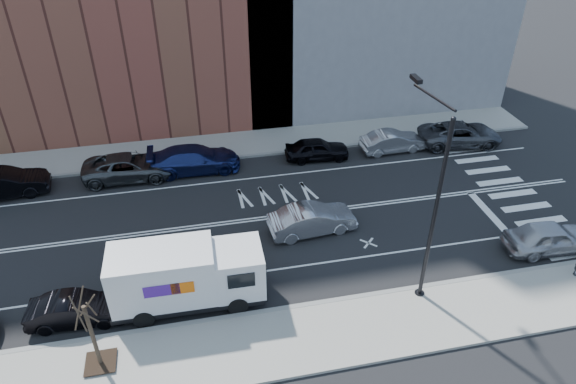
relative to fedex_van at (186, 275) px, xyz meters
name	(u,v)px	position (x,y,z in m)	size (l,w,h in m)	color
ground	(246,220)	(3.38, 5.60, -1.62)	(120.00, 120.00, 0.00)	black
sidewalk_near	(276,343)	(3.38, -3.20, -1.54)	(44.00, 3.60, 0.15)	gray
sidewalk_far	(228,145)	(3.38, 14.40, -1.54)	(44.00, 3.60, 0.15)	gray
curb_near	(268,311)	(3.38, -1.40, -1.53)	(44.00, 0.25, 0.17)	gray
curb_far	(231,158)	(3.38, 12.60, -1.53)	(44.00, 0.25, 0.17)	gray
crosswalk	(506,188)	(19.38, 5.60, -1.61)	(3.00, 14.00, 0.01)	white
road_markings	(246,220)	(3.38, 5.60, -1.61)	(40.00, 8.60, 0.01)	white
streetlight	(431,199)	(10.38, -1.31, 3.46)	(0.44, 4.02, 9.34)	black
street_tree	(94,341)	(-3.62, -2.80, -0.17)	(1.20, 1.20, 3.75)	black
fedex_van	(186,275)	(0.00, 0.00, 0.00)	(6.79, 2.52, 3.08)	black
far_parked_b	(3,184)	(-10.22, 11.07, -0.78)	(1.76, 5.06, 1.67)	black
far_parked_c	(129,167)	(-3.05, 11.59, -0.84)	(2.58, 5.61, 1.56)	#424549
far_parked_d	(195,159)	(0.98, 11.62, -0.78)	(2.33, 5.74, 1.66)	navy
far_parked_e	(317,149)	(8.98, 11.48, -0.90)	(1.70, 4.21, 1.44)	black
far_parked_f	(392,141)	(14.25, 11.44, -0.90)	(1.51, 4.34, 1.43)	#A2A2A6
far_parked_g	(460,134)	(19.21, 11.34, -0.83)	(2.61, 5.67, 1.58)	#45474C
driving_sedan	(312,220)	(6.73, 3.91, -0.85)	(1.63, 4.68, 1.54)	#B0AFB4
near_parked_rear_a	(77,310)	(-4.76, -0.14, -0.94)	(1.43, 4.10, 1.35)	black
near_parked_front	(550,237)	(18.16, -0.09, -0.82)	(1.88, 4.66, 1.59)	#B7B7BC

